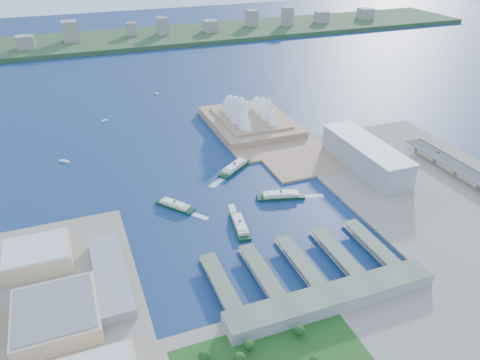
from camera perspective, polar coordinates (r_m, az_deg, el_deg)
name	(u,v)px	position (r m, az deg, el deg)	size (l,w,h in m)	color
ground	(257,229)	(529.01, 2.12, -5.94)	(3000.00, 3000.00, 0.00)	#0E2545
east_land	(458,208)	(618.60, 25.04, -3.16)	(240.00, 500.00, 3.00)	gray
peninsula	(256,129)	(775.52, 1.96, 6.21)	(135.00, 220.00, 3.00)	#A07A57
far_shore	(122,40)	(1418.91, -14.14, 16.25)	(2200.00, 260.00, 12.00)	#2D4926
opera_house	(250,108)	(780.47, 1.25, 8.79)	(134.00, 180.00, 58.00)	white
toaster_building	(366,155)	(665.77, 15.05, 2.91)	(45.00, 155.00, 35.00)	#939399
west_buildings	(10,322)	(441.90, -26.26, -15.23)	(200.00, 280.00, 27.00)	olive
ferry_wharves	(299,262)	(477.78, 7.26, -9.93)	(184.00, 90.00, 9.30)	#505D47
terminal_building	(332,299)	(437.16, 11.14, -14.00)	(200.00, 28.00, 12.00)	gray
far_skyline	(122,29)	(1392.75, -14.18, 17.43)	(1900.00, 140.00, 55.00)	gray
ferry_a	(175,204)	(568.06, -7.94, -2.92)	(13.14, 51.63, 9.76)	black
ferry_b	(235,166)	(646.63, -0.66, 1.72)	(15.63, 61.42, 11.61)	black
ferry_c	(240,224)	(527.20, -0.02, -5.36)	(14.01, 55.02, 10.40)	black
ferry_d	(281,194)	(583.36, 5.00, -1.72)	(15.02, 59.00, 11.16)	black
boat_a	(64,161)	(715.84, -20.62, 2.19)	(3.79, 15.17, 2.92)	white
boat_b	(104,120)	(844.47, -16.20, 7.01)	(3.71, 10.61, 2.86)	white
boat_c	(260,101)	(903.84, 2.44, 9.59)	(3.03, 10.38, 2.34)	white
boat_e	(157,93)	(960.01, -10.12, 10.37)	(3.55, 11.15, 2.74)	white
car_c	(438,152)	(720.90, 23.03, 3.14)	(1.77, 4.36, 1.27)	slate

